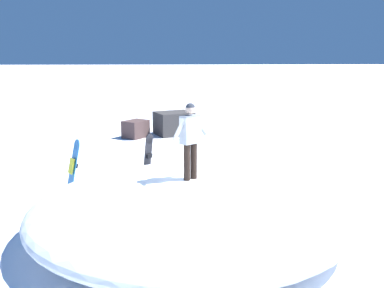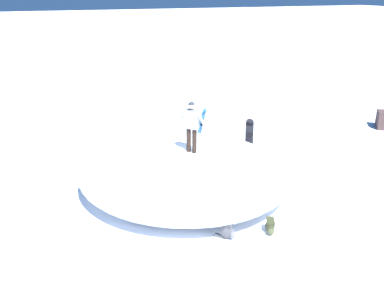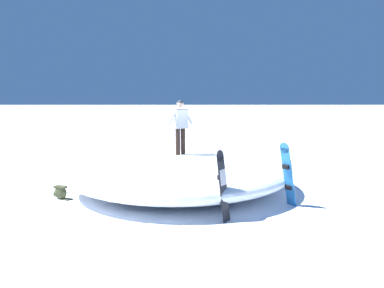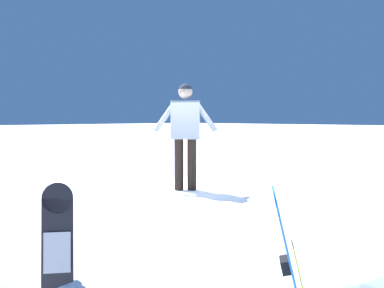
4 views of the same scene
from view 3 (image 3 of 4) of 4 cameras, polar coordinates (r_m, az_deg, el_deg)
ground at (r=11.63m, az=-3.21°, el=-7.13°), size 240.00×240.00×0.00m
snow_mound at (r=11.62m, az=-1.82°, el=-4.20°), size 8.24×8.42×1.16m
snowboarder_standing at (r=11.16m, az=-1.79°, el=3.33°), size 0.72×0.80×1.63m
snowboard_primary_upright at (r=10.11m, az=14.37°, el=-4.35°), size 0.48×0.51×1.72m
snowboard_secondary_upright at (r=8.71m, az=4.70°, el=-6.19°), size 0.37×0.36×1.67m
backpack_near at (r=11.29m, az=-19.45°, el=-6.95°), size 0.43×0.62×0.38m
backpack_far at (r=12.30m, az=-16.86°, el=-5.51°), size 0.48×0.53×0.46m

